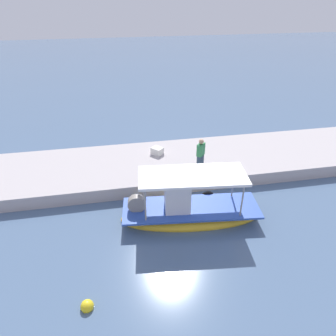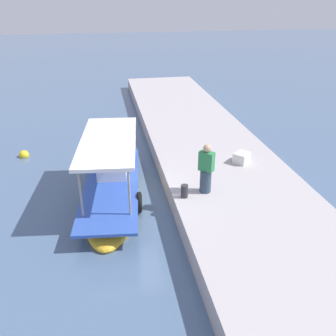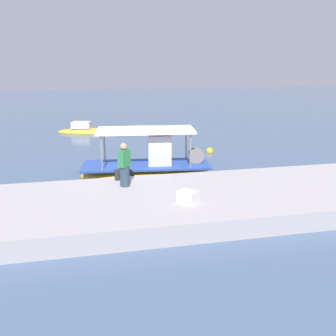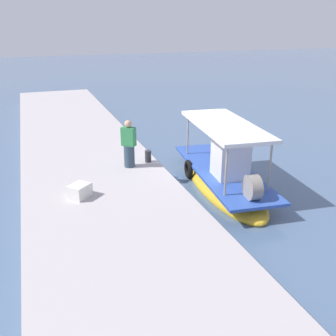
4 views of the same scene
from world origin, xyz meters
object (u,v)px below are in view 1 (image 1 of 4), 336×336
at_px(mooring_bollard, 209,172).
at_px(cargo_crate, 157,151).
at_px(marker_buoy, 87,306).
at_px(main_fishing_boat, 189,210).
at_px(fisherman_near_bollard, 200,155).

distance_m(mooring_bollard, cargo_crate, 3.66).
relative_size(cargo_crate, marker_buoy, 1.44).
bearing_deg(cargo_crate, marker_buoy, 67.32).
bearing_deg(marker_buoy, mooring_bollard, -134.21).
height_order(main_fishing_boat, mooring_bollard, main_fishing_boat).
bearing_deg(main_fishing_boat, cargo_crate, -83.19).
height_order(main_fishing_boat, marker_buoy, main_fishing_boat).
bearing_deg(main_fishing_boat, mooring_bollard, -124.87).
relative_size(fisherman_near_bollard, mooring_bollard, 3.90).
xyz_separation_m(cargo_crate, marker_buoy, (3.81, 9.13, -0.83)).
xyz_separation_m(main_fishing_boat, mooring_bollard, (-1.64, -2.36, 0.49)).
bearing_deg(fisherman_near_bollard, cargo_crate, -45.88).
relative_size(main_fishing_boat, fisherman_near_bollard, 3.79).
relative_size(main_fishing_boat, cargo_crate, 10.33).
distance_m(mooring_bollard, marker_buoy, 8.76).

